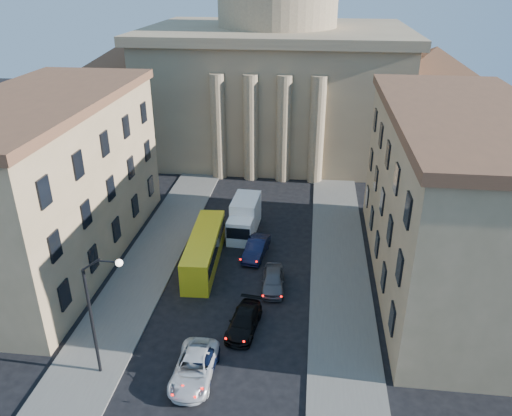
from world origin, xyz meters
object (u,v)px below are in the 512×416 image
(street_lamp, at_px, (98,307))
(city_bus, at_px, (204,249))
(car_left_near, at_px, (203,364))
(box_truck, at_px, (244,218))

(street_lamp, bearing_deg, city_bus, 76.06)
(car_left_near, relative_size, city_bus, 0.38)
(car_left_near, height_order, city_bus, city_bus)
(street_lamp, height_order, box_truck, street_lamp)
(street_lamp, xyz_separation_m, car_left_near, (6.17, 0.84, -4.62))
(car_left_near, xyz_separation_m, city_bus, (-2.70, 13.13, 0.89))
(city_bus, relative_size, box_truck, 1.65)
(street_lamp, height_order, car_left_near, street_lamp)
(street_lamp, xyz_separation_m, city_bus, (3.47, 13.98, -3.73))
(city_bus, bearing_deg, box_truck, 64.30)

